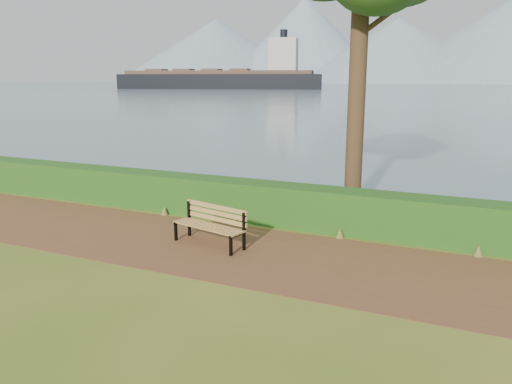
% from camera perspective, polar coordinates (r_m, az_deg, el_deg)
% --- Properties ---
extents(ground, '(140.00, 140.00, 0.00)m').
position_cam_1_polar(ground, '(10.32, -2.14, -7.39)').
color(ground, '#4B5F1B').
rests_on(ground, ground).
extents(path, '(40.00, 3.40, 0.01)m').
position_cam_1_polar(path, '(10.58, -1.41, -6.85)').
color(path, brown).
rests_on(path, ground).
extents(hedge, '(32.00, 0.85, 1.00)m').
position_cam_1_polar(hedge, '(12.45, 3.19, -1.44)').
color(hedge, '#194915').
rests_on(hedge, ground).
extents(water, '(700.00, 510.00, 0.00)m').
position_cam_1_polar(water, '(268.72, 23.92, 11.05)').
color(water, '#486374').
rests_on(water, ground).
extents(mountains, '(585.00, 190.00, 70.00)m').
position_cam_1_polar(mountains, '(415.63, 23.34, 15.21)').
color(mountains, gray).
rests_on(mountains, ground).
extents(bench, '(1.81, 0.90, 0.87)m').
position_cam_1_polar(bench, '(10.93, -5.11, -3.49)').
color(bench, black).
rests_on(bench, ground).
extents(cargo_ship, '(68.30, 26.55, 20.56)m').
position_cam_1_polar(cargo_ship, '(169.78, -3.48, 12.70)').
color(cargo_ship, black).
rests_on(cargo_ship, ground).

